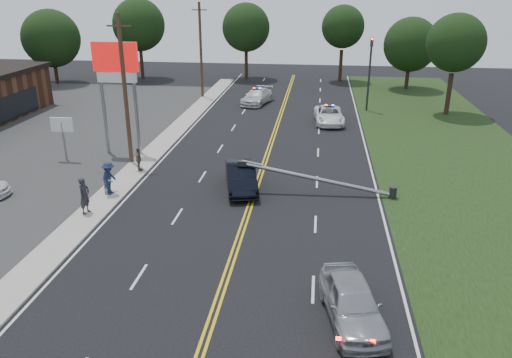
# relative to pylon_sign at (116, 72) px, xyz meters

# --- Properties ---
(ground) EXTENTS (120.00, 120.00, 0.00)m
(ground) POSITION_rel_pylon_sign_xyz_m (10.50, -14.00, -6.00)
(ground) COLOR black
(ground) RESTS_ON ground
(sidewalk) EXTENTS (1.80, 70.00, 0.12)m
(sidewalk) POSITION_rel_pylon_sign_xyz_m (2.10, -4.00, -5.94)
(sidewalk) COLOR #A7A397
(sidewalk) RESTS_ON ground
(grass_verge) EXTENTS (12.00, 80.00, 0.01)m
(grass_verge) POSITION_rel_pylon_sign_xyz_m (24.00, -4.00, -5.99)
(grass_verge) COLOR black
(grass_verge) RESTS_ON ground
(centerline_yellow) EXTENTS (0.36, 80.00, 0.00)m
(centerline_yellow) POSITION_rel_pylon_sign_xyz_m (10.50, -4.00, -5.99)
(centerline_yellow) COLOR gold
(centerline_yellow) RESTS_ON ground
(pylon_sign) EXTENTS (3.20, 0.35, 8.00)m
(pylon_sign) POSITION_rel_pylon_sign_xyz_m (0.00, 0.00, 0.00)
(pylon_sign) COLOR gray
(pylon_sign) RESTS_ON ground
(small_sign) EXTENTS (1.60, 0.14, 3.10)m
(small_sign) POSITION_rel_pylon_sign_xyz_m (-3.50, -2.00, -3.66)
(small_sign) COLOR gray
(small_sign) RESTS_ON ground
(traffic_signal) EXTENTS (0.28, 0.41, 7.05)m
(traffic_signal) POSITION_rel_pylon_sign_xyz_m (18.80, 16.00, -1.79)
(traffic_signal) COLOR #2D2D30
(traffic_signal) RESTS_ON ground
(fallen_streetlight) EXTENTS (9.36, 0.44, 1.91)m
(fallen_streetlight) POSITION_rel_pylon_sign_xyz_m (14.69, -6.00, -5.08)
(fallen_streetlight) COLOR #2D2D30
(fallen_streetlight) RESTS_ON ground
(utility_pole_mid) EXTENTS (1.60, 0.28, 10.00)m
(utility_pole_mid) POSITION_rel_pylon_sign_xyz_m (1.30, -2.00, -0.91)
(utility_pole_mid) COLOR #382619
(utility_pole_mid) RESTS_ON ground
(utility_pole_far) EXTENTS (1.60, 0.28, 10.00)m
(utility_pole_far) POSITION_rel_pylon_sign_xyz_m (1.30, 20.00, -0.91)
(utility_pole_far) COLOR #382619
(utility_pole_far) RESTS_ON ground
(tree_4) EXTENTS (6.95, 6.95, 8.99)m
(tree_4) POSITION_rel_pylon_sign_xyz_m (-18.80, 25.90, -0.49)
(tree_4) COLOR black
(tree_4) RESTS_ON ground
(tree_5) EXTENTS (6.61, 6.61, 10.18)m
(tree_5) POSITION_rel_pylon_sign_xyz_m (-9.21, 30.50, 0.86)
(tree_5) COLOR black
(tree_5) RESTS_ON ground
(tree_6) EXTENTS (6.11, 6.11, 9.60)m
(tree_6) POSITION_rel_pylon_sign_xyz_m (4.39, 32.34, 0.53)
(tree_6) COLOR black
(tree_6) RESTS_ON ground
(tree_7) EXTENTS (5.29, 5.29, 9.42)m
(tree_7) POSITION_rel_pylon_sign_xyz_m (16.65, 32.05, 0.75)
(tree_7) COLOR black
(tree_7) RESTS_ON ground
(tree_8) EXTENTS (6.21, 6.21, 8.29)m
(tree_8) POSITION_rel_pylon_sign_xyz_m (24.37, 27.75, -0.82)
(tree_8) COLOR black
(tree_8) RESTS_ON ground
(tree_9) EXTENTS (5.30, 5.30, 9.34)m
(tree_9) POSITION_rel_pylon_sign_xyz_m (26.29, 15.42, 0.67)
(tree_9) COLOR black
(tree_9) RESTS_ON ground
(crashed_sedan) EXTENTS (2.75, 5.13, 1.60)m
(crashed_sedan) POSITION_rel_pylon_sign_xyz_m (9.63, -5.76, -5.19)
(crashed_sedan) COLOR black
(crashed_sedan) RESTS_ON ground
(waiting_sedan) EXTENTS (2.73, 4.90, 1.57)m
(waiting_sedan) POSITION_rel_pylon_sign_xyz_m (15.63, -17.83, -5.21)
(waiting_sedan) COLOR #9D9FA5
(waiting_sedan) RESTS_ON ground
(emergency_a) EXTENTS (2.85, 5.48, 1.47)m
(emergency_a) POSITION_rel_pylon_sign_xyz_m (15.04, 10.65, -5.26)
(emergency_a) COLOR white
(emergency_a) RESTS_ON ground
(emergency_b) EXTENTS (3.30, 5.62, 1.53)m
(emergency_b) POSITION_rel_pylon_sign_xyz_m (7.66, 17.61, -5.23)
(emergency_b) COLOR silver
(emergency_b) RESTS_ON ground
(bystander_a) EXTENTS (0.60, 0.80, 2.01)m
(bystander_a) POSITION_rel_pylon_sign_xyz_m (1.89, -10.40, -4.87)
(bystander_a) COLOR #26252D
(bystander_a) RESTS_ON sidewalk
(bystander_b) EXTENTS (0.67, 0.84, 1.65)m
(bystander_b) POSITION_rel_pylon_sign_xyz_m (2.03, -7.55, -5.05)
(bystander_b) COLOR #B5B5BA
(bystander_b) RESTS_ON sidewalk
(bystander_c) EXTENTS (0.83, 1.32, 1.96)m
(bystander_c) POSITION_rel_pylon_sign_xyz_m (2.13, -7.70, -4.90)
(bystander_c) COLOR #1B2644
(bystander_c) RESTS_ON sidewalk
(bystander_d) EXTENTS (0.52, 0.98, 1.60)m
(bystander_d) POSITION_rel_pylon_sign_xyz_m (2.49, -3.72, -5.08)
(bystander_d) COLOR #63574F
(bystander_d) RESTS_ON sidewalk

